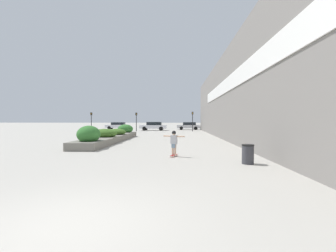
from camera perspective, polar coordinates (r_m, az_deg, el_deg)
The scene contains 12 objects.
ground_plane at distance 4.59m, azimuth -24.55°, elevation -22.34°, with size 300.00×300.00×0.00m, color #ADA89E.
building_wall_right at distance 22.84m, azimuth 14.07°, elevation 7.03°, with size 0.67×41.63×8.09m.
planter_box at distance 20.12m, azimuth -14.19°, elevation -2.33°, with size 1.95×12.97×1.49m.
skateboard at distance 11.43m, azimuth 1.51°, elevation -7.44°, with size 0.41×0.68×0.09m.
skateboarder at distance 11.34m, azimuth 1.51°, elevation -3.62°, with size 1.09×0.50×1.23m.
trash_bin at distance 10.08m, azimuth 19.61°, elevation -6.76°, with size 0.51×0.51×0.82m.
car_leftmost at distance 39.99m, azimuth -3.70°, elevation 0.02°, with size 4.71×1.93×1.50m.
car_center_left at distance 42.92m, azimuth 5.25°, elevation 0.06°, with size 4.35×1.92×1.43m.
car_center_right at distance 46.05m, azimuth -12.67°, elevation 0.11°, with size 4.60×1.88×1.39m.
traffic_light_left at distance 36.93m, azimuth -8.05°, elevation 1.93°, with size 0.28×0.30×3.06m.
traffic_light_right at distance 36.99m, azimuth 6.26°, elevation 2.06°, with size 0.28×0.30×3.20m.
traffic_light_far_left at distance 39.89m, azimuth -18.90°, elevation 1.89°, with size 0.28×0.30×3.13m.
Camera 1 is at (1.95, -3.73, 1.85)m, focal length 24.00 mm.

